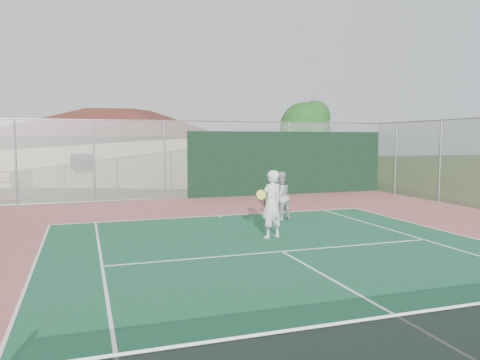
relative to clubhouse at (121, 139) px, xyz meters
name	(u,v)px	position (x,y,z in m)	size (l,w,h in m)	color
back_fence	(232,161)	(4.28, -9.38, -1.06)	(20.08, 0.11, 3.53)	gray
side_fence_right	(440,161)	(12.17, -13.86, -0.97)	(0.08, 9.00, 3.50)	gray
clubhouse	(121,139)	(0.00, 0.00, 0.00)	(14.62, 12.33, 5.37)	#CBB382
tree	(306,129)	(10.76, -3.96, 0.59)	(3.61, 3.42, 5.04)	#322112
player_white_front	(272,205)	(2.53, -18.43, -1.80)	(0.98, 0.73, 1.84)	silver
player_grey_back	(280,197)	(3.84, -16.00, -1.92)	(0.95, 0.85, 1.61)	#ABADB0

